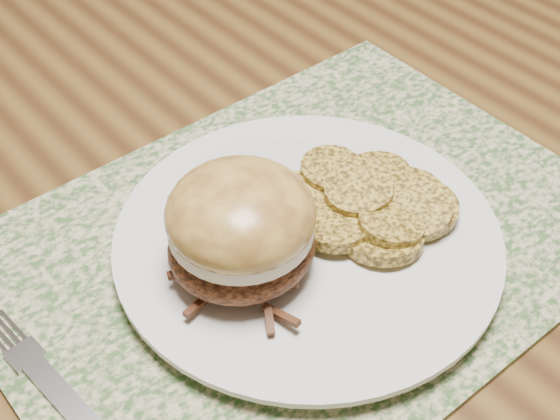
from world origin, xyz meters
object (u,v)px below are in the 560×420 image
at_px(dinner_plate, 308,242).
at_px(fork, 65,399).
at_px(pork_sandwich, 241,227).
at_px(dining_table, 460,165).

height_order(dinner_plate, fork, dinner_plate).
relative_size(dinner_plate, fork, 1.46).
distance_m(dinner_plate, pork_sandwich, 0.07).
bearing_deg(dinner_plate, fork, -179.59).
bearing_deg(pork_sandwich, dining_table, -1.06).
xyz_separation_m(dinner_plate, fork, (-0.20, -0.00, -0.01)).
distance_m(pork_sandwich, fork, 0.15).
bearing_deg(dining_table, fork, -173.55).
xyz_separation_m(dinner_plate, pork_sandwich, (-0.05, 0.01, 0.05)).
relative_size(dining_table, fork, 8.41).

